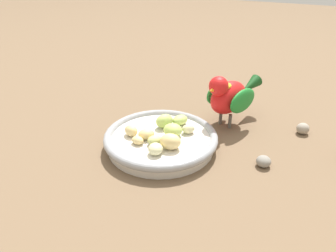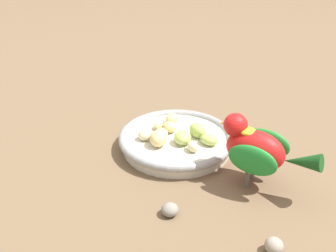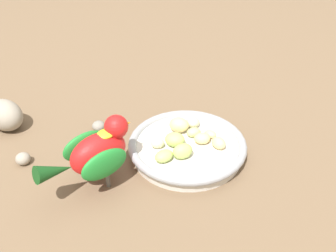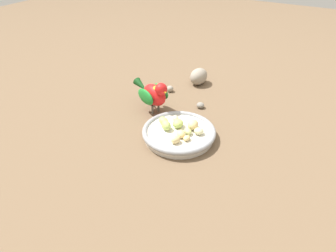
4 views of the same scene
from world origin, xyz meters
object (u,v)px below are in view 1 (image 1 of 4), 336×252
at_px(apple_piece_6, 131,131).
at_px(parrot, 230,95).
at_px(apple_piece_1, 180,120).
at_px(apple_piece_8, 164,121).
at_px(feeding_bowl, 161,140).
at_px(apple_piece_4, 188,129).
at_px(pebble_1, 264,161).
at_px(apple_piece_5, 155,140).
at_px(pebble_0, 303,128).
at_px(apple_piece_2, 170,141).
at_px(apple_piece_3, 146,134).
at_px(apple_piece_0, 173,130).
at_px(apple_piece_7, 138,140).
at_px(apple_piece_9, 155,149).

relative_size(apple_piece_6, parrot, 0.17).
relative_size(apple_piece_1, apple_piece_8, 0.94).
height_order(feeding_bowl, apple_piece_1, apple_piece_1).
bearing_deg(feeding_bowl, apple_piece_4, 39.41).
xyz_separation_m(apple_piece_1, pebble_1, (0.18, -0.04, -0.02)).
height_order(apple_piece_5, parrot, parrot).
bearing_deg(apple_piece_5, parrot, 62.03).
bearing_deg(apple_piece_8, apple_piece_1, 44.12).
bearing_deg(pebble_0, apple_piece_4, -146.61).
distance_m(apple_piece_2, pebble_1, 0.17).
xyz_separation_m(feeding_bowl, pebble_1, (0.19, 0.02, -0.01)).
bearing_deg(apple_piece_2, feeding_bowl, 138.27).
bearing_deg(parrot, apple_piece_2, 3.01).
relative_size(apple_piece_3, pebble_0, 1.17).
height_order(apple_piece_4, apple_piece_8, apple_piece_8).
distance_m(apple_piece_6, pebble_1, 0.25).
relative_size(apple_piece_0, apple_piece_8, 1.00).
xyz_separation_m(apple_piece_1, parrot, (0.08, 0.08, 0.04)).
xyz_separation_m(apple_piece_0, apple_piece_4, (0.02, 0.02, -0.00)).
relative_size(apple_piece_4, apple_piece_6, 0.86).
height_order(apple_piece_0, apple_piece_3, apple_piece_0).
relative_size(apple_piece_4, pebble_0, 0.94).
xyz_separation_m(feeding_bowl, apple_piece_1, (0.01, 0.06, 0.02)).
height_order(apple_piece_3, parrot, parrot).
relative_size(apple_piece_7, parrot, 0.14).
xyz_separation_m(apple_piece_0, apple_piece_8, (-0.03, 0.02, 0.00)).
bearing_deg(apple_piece_6, apple_piece_2, -7.46).
relative_size(apple_piece_3, parrot, 0.18).
relative_size(feeding_bowl, pebble_1, 8.28).
distance_m(apple_piece_0, apple_piece_4, 0.03).
height_order(feeding_bowl, apple_piece_3, apple_piece_3).
height_order(apple_piece_2, apple_piece_5, apple_piece_2).
bearing_deg(parrot, apple_piece_1, -21.55).
xyz_separation_m(apple_piece_3, apple_piece_8, (0.01, 0.06, 0.00)).
height_order(apple_piece_9, parrot, parrot).
distance_m(apple_piece_7, apple_piece_9, 0.05).
distance_m(apple_piece_3, pebble_0, 0.33).
xyz_separation_m(apple_piece_4, apple_piece_6, (-0.10, -0.05, 0.00)).
bearing_deg(apple_piece_1, apple_piece_9, -89.09).
relative_size(apple_piece_2, apple_piece_7, 1.61).
xyz_separation_m(apple_piece_3, pebble_1, (0.22, 0.04, -0.02)).
bearing_deg(feeding_bowl, pebble_1, 5.28).
height_order(apple_piece_8, apple_piece_9, apple_piece_8).
xyz_separation_m(apple_piece_2, apple_piece_6, (-0.09, 0.01, -0.00)).
bearing_deg(apple_piece_0, apple_piece_5, -113.38).
bearing_deg(apple_piece_1, feeding_bowl, -103.24).
xyz_separation_m(apple_piece_8, pebble_0, (0.26, 0.13, -0.03)).
distance_m(apple_piece_1, apple_piece_9, 0.12).
relative_size(apple_piece_5, apple_piece_8, 0.75).
bearing_deg(pebble_1, apple_piece_0, -178.58).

